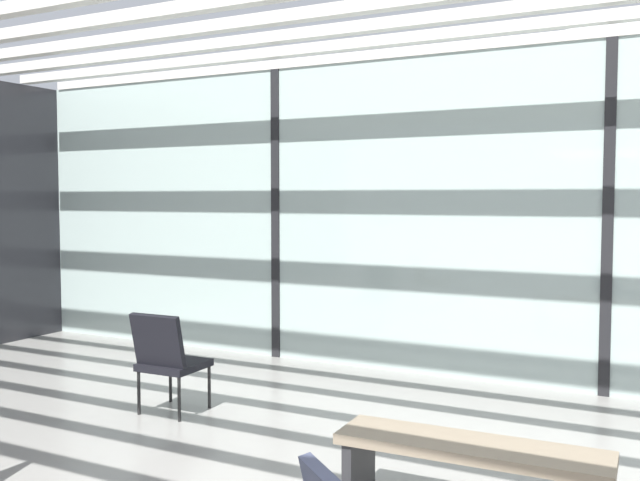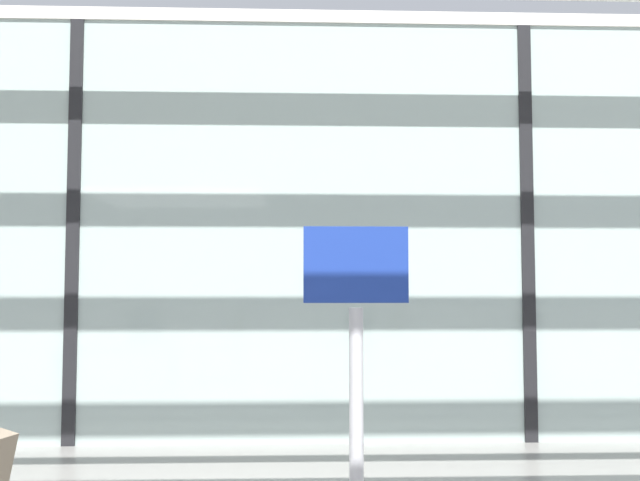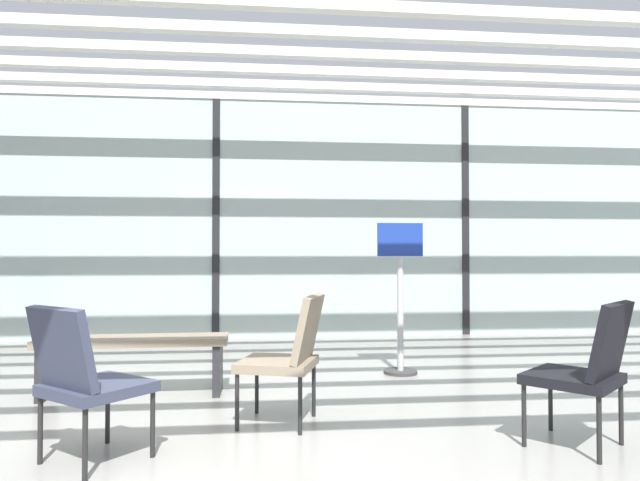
% 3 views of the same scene
% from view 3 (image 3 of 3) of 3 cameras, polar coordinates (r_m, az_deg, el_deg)
% --- Properties ---
extents(glass_curtain_wall, '(14.00, 0.08, 3.26)m').
position_cam_3_polar(glass_curtain_wall, '(7.95, -10.28, 2.21)').
color(glass_curtain_wall, '#A3B7B2').
rests_on(glass_curtain_wall, ground).
extents(window_mullion_1, '(0.10, 0.12, 3.26)m').
position_cam_3_polar(window_mullion_1, '(7.95, -10.28, 2.21)').
color(window_mullion_1, black).
rests_on(window_mullion_1, ground).
extents(window_mullion_2, '(0.10, 0.12, 3.26)m').
position_cam_3_polar(window_mullion_2, '(8.44, 14.16, 2.03)').
color(window_mullion_2, black).
rests_on(window_mullion_2, ground).
extents(parked_airplane, '(13.02, 4.39, 4.39)m').
position_cam_3_polar(parked_airplane, '(12.22, -5.27, 3.67)').
color(parked_airplane, silver).
rests_on(parked_airplane, ground).
extents(lounge_chair_0, '(0.71, 0.71, 0.87)m').
position_cam_3_polar(lounge_chair_0, '(3.79, 25.09, -11.13)').
color(lounge_chair_0, black).
rests_on(lounge_chair_0, ground).
extents(lounge_chair_4, '(0.71, 0.71, 0.87)m').
position_cam_3_polar(lounge_chair_4, '(3.45, -22.48, -12.17)').
color(lounge_chair_4, '#33384C').
rests_on(lounge_chair_4, ground).
extents(lounge_chair_5, '(0.64, 0.61, 0.87)m').
position_cam_3_polar(lounge_chair_5, '(3.94, -3.02, -10.87)').
color(lounge_chair_5, '#7F705B').
rests_on(lounge_chair_5, ground).
extents(waiting_bench, '(1.51, 0.44, 0.47)m').
position_cam_3_polar(waiting_bench, '(4.96, -18.01, -10.35)').
color(waiting_bench, '#7F705B').
rests_on(waiting_bench, ground).
extents(info_sign, '(0.44, 0.32, 1.44)m').
position_cam_3_polar(info_sign, '(5.57, 7.99, -6.12)').
color(info_sign, '#333333').
rests_on(info_sign, ground).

